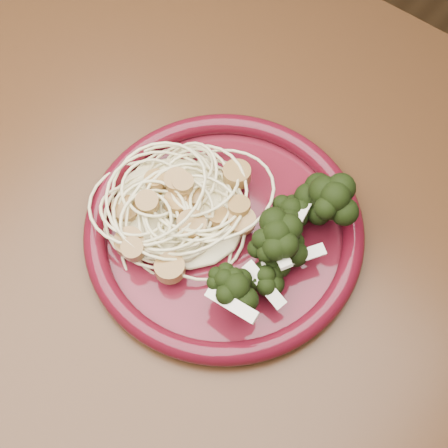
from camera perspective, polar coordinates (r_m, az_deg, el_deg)
name	(u,v)px	position (r m, az deg, el deg)	size (l,w,h in m)	color
dining_table	(216,289)	(0.70, -0.77, -5.93)	(1.20, 0.80, 0.75)	#472814
dinner_plate	(224,229)	(0.61, 0.00, -0.44)	(0.34, 0.34, 0.02)	#52101B
spaghetti_pile	(179,206)	(0.61, -4.12, 1.63)	(0.14, 0.12, 0.03)	beige
scallop_cluster	(177,186)	(0.58, -4.36, 3.51)	(0.14, 0.14, 0.05)	#A27B42
broccoli_pile	(282,240)	(0.58, 5.29, -1.43)	(0.09, 0.15, 0.05)	black
onion_garnish	(285,223)	(0.56, 5.55, 0.06)	(0.06, 0.10, 0.06)	white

